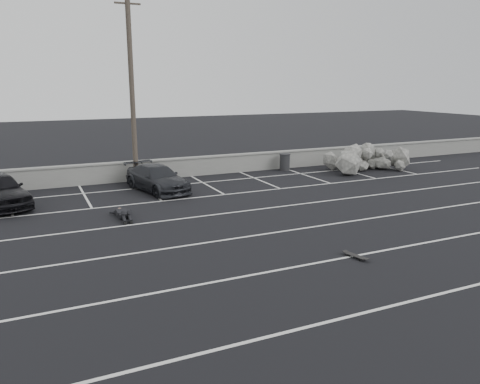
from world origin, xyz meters
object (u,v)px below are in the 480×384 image
trash_bin (285,162)px  skateboard (356,256)px  utility_pole (132,90)px  riprap_pile (364,163)px  person (122,211)px  car_right (157,178)px

trash_bin → skateboard: (-5.25, -13.37, -0.45)m
skateboard → trash_bin: bearing=55.2°
utility_pole → skateboard: (3.61, -13.36, -4.71)m
trash_bin → utility_pole: bearing=-179.9°
utility_pole → riprap_pile: 13.99m
trash_bin → riprap_pile: riprap_pile is taller
utility_pole → trash_bin: size_ratio=9.30×
person → skateboard: bearing=-54.0°
skateboard → person: bearing=112.9°
car_right → utility_pole: bearing=91.1°
car_right → utility_pole: (-0.56, 2.11, 4.16)m
person → skateboard: size_ratio=3.00×
riprap_pile → skateboard: (-9.56, -11.43, -0.41)m
skateboard → car_right: bearing=91.8°
car_right → skateboard: 11.67m
trash_bin → skateboard: bearing=-111.4°
trash_bin → person: (-10.72, -5.91, -0.29)m
car_right → riprap_pile: (12.61, 0.19, -0.15)m
trash_bin → skateboard: size_ratio=1.34×
person → trash_bin: bearing=28.6°
utility_pole → riprap_pile: size_ratio=1.67×
car_right → skateboard: (3.05, -11.25, -0.55)m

